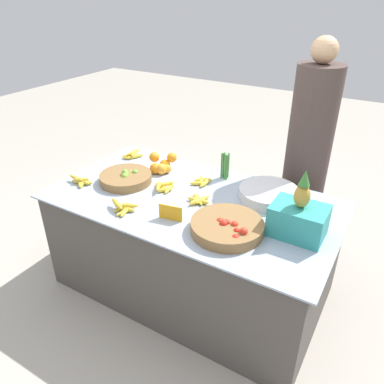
% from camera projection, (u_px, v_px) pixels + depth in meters
% --- Properties ---
extents(ground_plane, '(12.00, 12.00, 0.00)m').
position_uv_depth(ground_plane, '(192.00, 285.00, 2.78)').
color(ground_plane, '#ADA599').
extents(market_table, '(1.87, 1.02, 0.74)m').
position_uv_depth(market_table, '(192.00, 245.00, 2.60)').
color(market_table, '#4C4742').
rests_on(market_table, ground_plane).
extents(lime_bowl, '(0.36, 0.36, 0.10)m').
position_uv_depth(lime_bowl, '(126.00, 178.00, 2.61)').
color(lime_bowl, olive).
rests_on(lime_bowl, market_table).
extents(tomato_basket, '(0.41, 0.41, 0.10)m').
position_uv_depth(tomato_basket, '(227.00, 227.00, 2.08)').
color(tomato_basket, olive).
rests_on(tomato_basket, market_table).
extents(orange_pile, '(0.19, 0.21, 0.13)m').
position_uv_depth(orange_pile, '(162.00, 164.00, 2.75)').
color(orange_pile, orange).
rests_on(orange_pile, market_table).
extents(metal_bowl, '(0.38, 0.38, 0.07)m').
position_uv_depth(metal_bowl, '(269.00, 194.00, 2.41)').
color(metal_bowl, silver).
rests_on(metal_bowl, market_table).
extents(price_sign, '(0.14, 0.03, 0.10)m').
position_uv_depth(price_sign, '(170.00, 213.00, 2.18)').
color(price_sign, orange).
rests_on(price_sign, market_table).
extents(produce_crate, '(0.30, 0.22, 0.39)m').
position_uv_depth(produce_crate, '(298.00, 218.00, 2.03)').
color(produce_crate, teal).
rests_on(produce_crate, market_table).
extents(veg_bundle, '(0.06, 0.05, 0.19)m').
position_uv_depth(veg_bundle, '(225.00, 166.00, 2.64)').
color(veg_bundle, '#4C8E42').
rests_on(veg_bundle, market_table).
extents(banana_bunch_back_center, '(0.14, 0.17, 0.06)m').
position_uv_depth(banana_bunch_back_center, '(133.00, 155.00, 2.98)').
color(banana_bunch_back_center, gold).
rests_on(banana_bunch_back_center, market_table).
extents(banana_bunch_front_right, '(0.16, 0.17, 0.05)m').
position_uv_depth(banana_bunch_front_right, '(164.00, 187.00, 2.51)').
color(banana_bunch_front_right, gold).
rests_on(banana_bunch_front_right, market_table).
extents(banana_bunch_middle_right, '(0.20, 0.12, 0.05)m').
position_uv_depth(banana_bunch_middle_right, '(81.00, 181.00, 2.59)').
color(banana_bunch_middle_right, gold).
rests_on(banana_bunch_middle_right, market_table).
extents(banana_bunch_front_center, '(0.20, 0.16, 0.06)m').
position_uv_depth(banana_bunch_front_center, '(123.00, 207.00, 2.28)').
color(banana_bunch_front_center, gold).
rests_on(banana_bunch_front_center, market_table).
extents(banana_bunch_front_left, '(0.16, 0.16, 0.04)m').
position_uv_depth(banana_bunch_front_left, '(198.00, 200.00, 2.37)').
color(banana_bunch_front_left, gold).
rests_on(banana_bunch_front_left, market_table).
extents(banana_bunch_middle_left, '(0.12, 0.16, 0.03)m').
position_uv_depth(banana_bunch_middle_left, '(202.00, 182.00, 2.60)').
color(banana_bunch_middle_left, gold).
rests_on(banana_bunch_middle_left, market_table).
extents(vendor_person, '(0.31, 0.31, 1.68)m').
position_uv_depth(vendor_person, '(306.00, 166.00, 2.76)').
color(vendor_person, '#473833').
rests_on(vendor_person, ground_plane).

